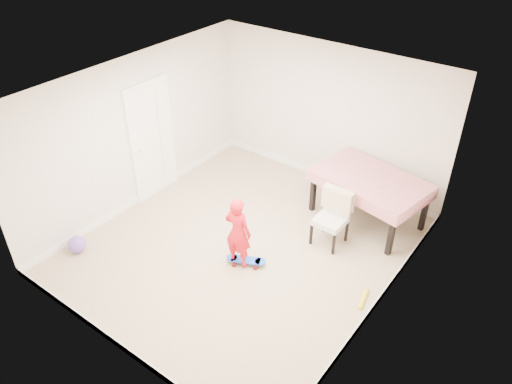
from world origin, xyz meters
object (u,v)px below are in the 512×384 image
Objects in this scene: dining_table at (368,199)px; balloon at (77,244)px; dining_chair at (330,219)px; skateboard at (246,262)px; child at (238,234)px.

dining_table is 4.69m from balloon.
dining_chair is 3.94m from balloon.
skateboard is at bearing -121.16° from dining_chair.
dining_chair is at bearing -129.65° from child.
dining_chair is (-0.20, -0.90, 0.04)m from dining_table.
dining_table is 1.54× the size of child.
dining_table is 6.35× the size of balloon.
dining_chair is at bearing 39.91° from balloon.
skateboard is at bearing 30.34° from balloon.
dining_chair is 1.51m from child.
balloon is (-3.01, -2.52, -0.32)m from dining_chair.
dining_chair is 0.80× the size of child.
skateboard is 2.63m from balloon.
dining_chair reaches higher than skateboard.
child is (-0.09, -0.07, 0.53)m from skateboard.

